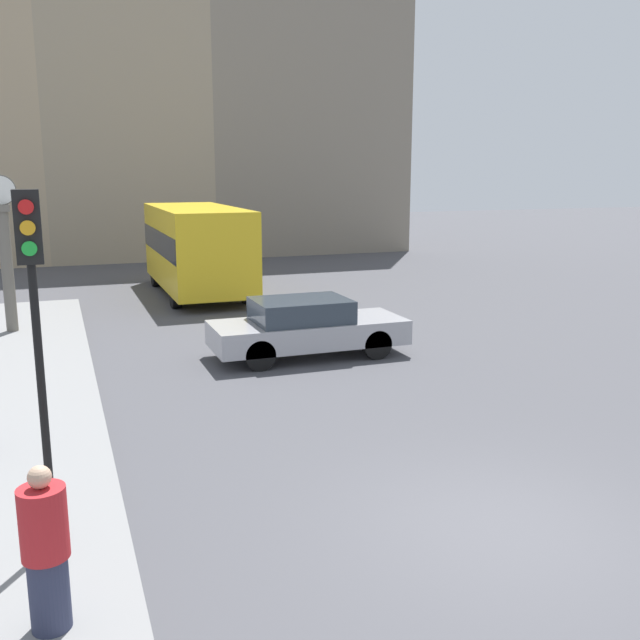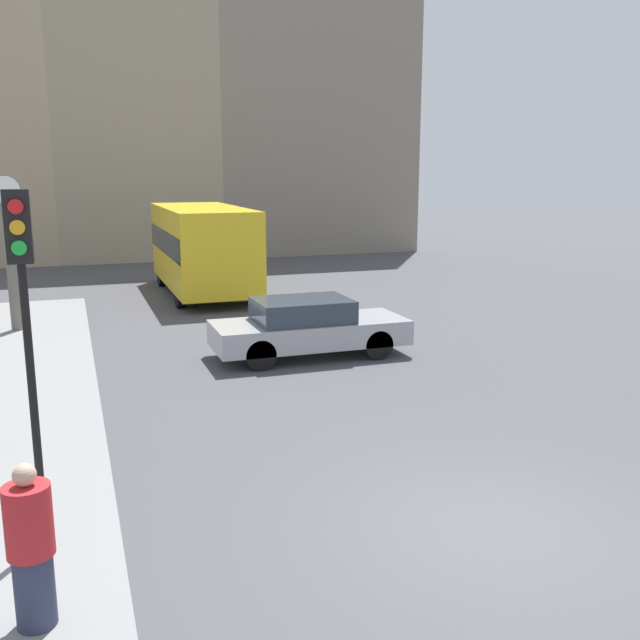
% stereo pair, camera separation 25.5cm
% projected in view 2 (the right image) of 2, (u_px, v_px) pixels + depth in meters
% --- Properties ---
extents(ground_plane, '(120.00, 120.00, 0.00)m').
position_uv_depth(ground_plane, '(494.00, 530.00, 8.64)').
color(ground_plane, '#47474C').
extents(sidewalk_corner, '(2.65, 19.50, 0.15)m').
position_uv_depth(sidewalk_corner, '(27.00, 389.00, 13.96)').
color(sidewalk_corner, gray).
rests_on(sidewalk_corner, ground_plane).
extents(building_row, '(25.92, 5.00, 16.32)m').
position_uv_depth(building_row, '(162.00, 95.00, 34.74)').
color(building_row, tan).
rests_on(building_row, ground_plane).
extents(sedan_car, '(4.50, 1.78, 1.37)m').
position_uv_depth(sedan_car, '(308.00, 327.00, 16.55)').
color(sedan_car, '#9E9EA3').
rests_on(sedan_car, ground_plane).
extents(bus_distant, '(2.62, 7.38, 3.03)m').
position_uv_depth(bus_distant, '(202.00, 245.00, 24.74)').
color(bus_distant, gold).
rests_on(bus_distant, ground_plane).
extents(traffic_light_near, '(0.26, 0.24, 3.93)m').
position_uv_depth(traffic_light_near, '(24.00, 298.00, 7.50)').
color(traffic_light_near, black).
rests_on(traffic_light_near, sidewalk_corner).
extents(street_clock, '(0.77, 0.38, 4.01)m').
position_uv_depth(street_clock, '(11.00, 255.00, 18.37)').
color(street_clock, '#666056').
rests_on(street_clock, sidewalk_corner).
extents(pedestrian_red_top, '(0.42, 0.42, 1.59)m').
position_uv_depth(pedestrian_red_top, '(31.00, 548.00, 6.44)').
color(pedestrian_red_top, '#2D334C').
rests_on(pedestrian_red_top, sidewalk_corner).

